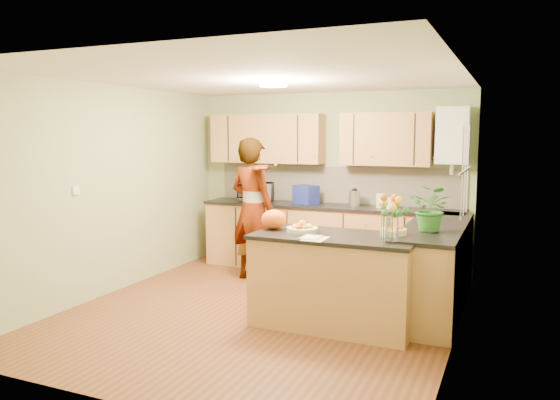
% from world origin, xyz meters
% --- Properties ---
extents(floor, '(4.50, 4.50, 0.00)m').
position_xyz_m(floor, '(0.00, 0.00, 0.00)').
color(floor, brown).
rests_on(floor, ground).
extents(ceiling, '(4.00, 4.50, 0.02)m').
position_xyz_m(ceiling, '(0.00, 0.00, 2.50)').
color(ceiling, white).
rests_on(ceiling, wall_back).
extents(wall_back, '(4.00, 0.02, 2.50)m').
position_xyz_m(wall_back, '(0.00, 2.25, 1.25)').
color(wall_back, '#98AD7C').
rests_on(wall_back, floor).
extents(wall_front, '(4.00, 0.02, 2.50)m').
position_xyz_m(wall_front, '(0.00, -2.25, 1.25)').
color(wall_front, '#98AD7C').
rests_on(wall_front, floor).
extents(wall_left, '(0.02, 4.50, 2.50)m').
position_xyz_m(wall_left, '(-2.00, 0.00, 1.25)').
color(wall_left, '#98AD7C').
rests_on(wall_left, floor).
extents(wall_right, '(0.02, 4.50, 2.50)m').
position_xyz_m(wall_right, '(2.00, 0.00, 1.25)').
color(wall_right, '#98AD7C').
rests_on(wall_right, floor).
extents(back_counter, '(3.64, 0.62, 0.94)m').
position_xyz_m(back_counter, '(0.10, 1.95, 0.47)').
color(back_counter, '#AC7E44').
rests_on(back_counter, floor).
extents(right_counter, '(0.62, 2.24, 0.94)m').
position_xyz_m(right_counter, '(1.70, 0.85, 0.47)').
color(right_counter, '#AC7E44').
rests_on(right_counter, floor).
extents(splashback, '(3.60, 0.02, 0.52)m').
position_xyz_m(splashback, '(0.10, 2.23, 1.20)').
color(splashback, silver).
rests_on(splashback, back_counter).
extents(upper_cabinets, '(3.20, 0.34, 0.70)m').
position_xyz_m(upper_cabinets, '(-0.18, 2.08, 1.85)').
color(upper_cabinets, '#AC7E44').
rests_on(upper_cabinets, wall_back).
extents(boiler, '(0.40, 0.30, 0.86)m').
position_xyz_m(boiler, '(1.70, 2.09, 1.90)').
color(boiler, white).
rests_on(boiler, wall_back).
extents(window_right, '(0.01, 1.30, 1.05)m').
position_xyz_m(window_right, '(1.99, 0.60, 1.55)').
color(window_right, white).
rests_on(window_right, wall_right).
extents(light_switch, '(0.02, 0.09, 0.09)m').
position_xyz_m(light_switch, '(-1.99, -0.60, 1.30)').
color(light_switch, white).
rests_on(light_switch, wall_left).
extents(ceiling_lamp, '(0.30, 0.30, 0.07)m').
position_xyz_m(ceiling_lamp, '(0.00, 0.30, 2.46)').
color(ceiling_lamp, '#FFEABF').
rests_on(ceiling_lamp, ceiling).
extents(peninsula_island, '(1.62, 0.83, 0.93)m').
position_xyz_m(peninsula_island, '(0.84, -0.08, 0.46)').
color(peninsula_island, '#AC7E44').
rests_on(peninsula_island, floor).
extents(fruit_dish, '(0.32, 0.32, 0.11)m').
position_xyz_m(fruit_dish, '(0.49, -0.08, 0.97)').
color(fruit_dish, beige).
rests_on(fruit_dish, peninsula_island).
extents(orange_bowl, '(0.25, 0.25, 0.15)m').
position_xyz_m(orange_bowl, '(1.39, 0.07, 0.99)').
color(orange_bowl, beige).
rests_on(orange_bowl, peninsula_island).
extents(flower_vase, '(0.28, 0.28, 0.52)m').
position_xyz_m(flower_vase, '(1.44, -0.26, 1.27)').
color(flower_vase, silver).
rests_on(flower_vase, peninsula_island).
extents(orange_bag, '(0.32, 0.29, 0.21)m').
position_xyz_m(orange_bag, '(0.15, -0.03, 1.03)').
color(orange_bag, orange).
rests_on(orange_bag, peninsula_island).
extents(papers, '(0.21, 0.28, 0.01)m').
position_xyz_m(papers, '(0.74, -0.38, 0.93)').
color(papers, silver).
rests_on(papers, peninsula_island).
extents(violinist, '(0.78, 0.62, 1.87)m').
position_xyz_m(violinist, '(-0.68, 1.15, 0.94)').
color(violinist, tan).
rests_on(violinist, floor).
extents(violin, '(0.59, 0.51, 0.15)m').
position_xyz_m(violin, '(-0.48, 0.93, 1.50)').
color(violin, '#4F1604').
rests_on(violin, violinist).
extents(microwave, '(0.56, 0.45, 0.27)m').
position_xyz_m(microwave, '(-1.02, 1.94, 1.08)').
color(microwave, white).
rests_on(microwave, back_counter).
extents(blue_box, '(0.39, 0.35, 0.26)m').
position_xyz_m(blue_box, '(-0.25, 1.99, 1.07)').
color(blue_box, navy).
rests_on(blue_box, back_counter).
extents(kettle, '(0.15, 0.15, 0.29)m').
position_xyz_m(kettle, '(0.46, 1.98, 1.06)').
color(kettle, '#BDBCC2').
rests_on(kettle, back_counter).
extents(jar_cream, '(0.16, 0.16, 0.19)m').
position_xyz_m(jar_cream, '(0.81, 2.00, 1.03)').
color(jar_cream, beige).
rests_on(jar_cream, back_counter).
extents(jar_white, '(0.13, 0.13, 0.15)m').
position_xyz_m(jar_white, '(0.96, 1.90, 1.02)').
color(jar_white, white).
rests_on(jar_white, back_counter).
extents(potted_plant, '(0.51, 0.47, 0.47)m').
position_xyz_m(potted_plant, '(1.70, 0.40, 1.17)').
color(potted_plant, '#2D7828').
rests_on(potted_plant, right_counter).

